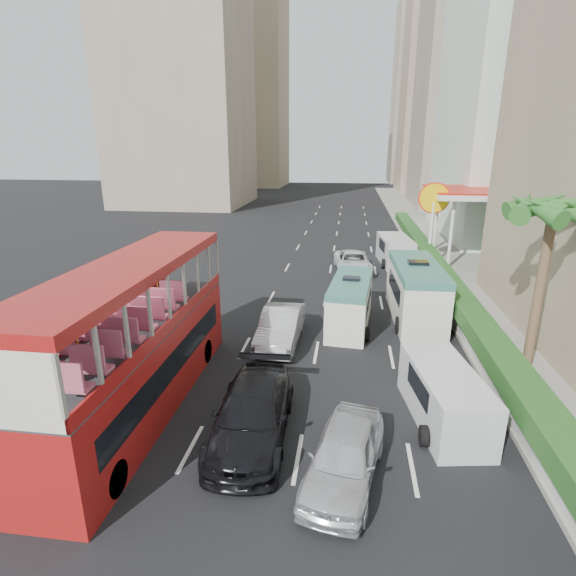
% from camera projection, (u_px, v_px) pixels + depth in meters
% --- Properties ---
extents(ground_plane, '(200.00, 200.00, 0.00)m').
position_uv_depth(ground_plane, '(317.00, 419.00, 14.70)').
color(ground_plane, black).
rests_on(ground_plane, ground).
extents(double_decker_bus, '(2.50, 11.00, 5.06)m').
position_uv_depth(double_decker_bus, '(136.00, 338.00, 14.71)').
color(double_decker_bus, '#A11614').
rests_on(double_decker_bus, ground).
extents(car_silver_lane_a, '(1.76, 4.81, 1.57)m').
position_uv_depth(car_silver_lane_a, '(281.00, 343.00, 20.45)').
color(car_silver_lane_a, silver).
rests_on(car_silver_lane_a, ground).
extents(car_silver_lane_b, '(2.54, 4.56, 1.47)m').
position_uv_depth(car_silver_lane_b, '(343.00, 478.00, 12.09)').
color(car_silver_lane_b, silver).
rests_on(car_silver_lane_b, ground).
extents(car_black, '(2.40, 5.50, 1.57)m').
position_uv_depth(car_black, '(253.00, 436.00, 13.87)').
color(car_black, black).
rests_on(car_black, ground).
extents(van_asset, '(2.91, 5.34, 1.42)m').
position_uv_depth(van_asset, '(352.00, 272.00, 31.99)').
color(van_asset, silver).
rests_on(van_asset, ground).
extents(minibus_near, '(2.29, 5.50, 2.37)m').
position_uv_depth(minibus_near, '(350.00, 303.00, 22.07)').
color(minibus_near, silver).
rests_on(minibus_near, ground).
extents(minibus_far, '(2.38, 6.56, 2.88)m').
position_uv_depth(minibus_far, '(415.00, 291.00, 23.00)').
color(minibus_far, silver).
rests_on(minibus_far, ground).
extents(panel_van_near, '(2.45, 4.65, 1.77)m').
position_uv_depth(panel_van_near, '(444.00, 396.00, 14.40)').
color(panel_van_near, silver).
rests_on(panel_van_near, ground).
extents(panel_van_far, '(2.56, 5.24, 2.02)m').
position_uv_depth(panel_van_far, '(395.00, 250.00, 33.96)').
color(panel_van_far, silver).
rests_on(panel_van_far, ground).
extents(sidewalk, '(6.00, 120.00, 0.18)m').
position_uv_depth(sidewalk, '(448.00, 253.00, 37.13)').
color(sidewalk, '#99968C').
rests_on(sidewalk, ground).
extents(kerb_wall, '(0.30, 44.00, 1.00)m').
position_uv_depth(kerb_wall, '(437.00, 283.00, 26.93)').
color(kerb_wall, silver).
rests_on(kerb_wall, sidewalk).
extents(hedge, '(1.10, 44.00, 0.70)m').
position_uv_depth(hedge, '(439.00, 270.00, 26.67)').
color(hedge, '#2D6626').
rests_on(hedge, kerb_wall).
extents(palm_tree, '(0.36, 0.36, 6.40)m').
position_uv_depth(palm_tree, '(539.00, 294.00, 16.46)').
color(palm_tree, brown).
rests_on(palm_tree, sidewalk).
extents(shell_station, '(6.50, 8.00, 5.50)m').
position_uv_depth(shell_station, '(470.00, 226.00, 34.31)').
color(shell_station, silver).
rests_on(shell_station, ground).
extents(tower_mid, '(16.00, 16.00, 50.00)m').
position_uv_depth(tower_mid, '(488.00, 16.00, 59.63)').
color(tower_mid, tan).
rests_on(tower_mid, ground).
extents(tower_far_a, '(14.00, 14.00, 44.00)m').
position_uv_depth(tower_far_a, '(443.00, 70.00, 83.34)').
color(tower_far_a, tan).
rests_on(tower_far_a, ground).
extents(tower_far_b, '(14.00, 14.00, 40.00)m').
position_uv_depth(tower_far_b, '(424.00, 95.00, 104.72)').
color(tower_far_b, tan).
rests_on(tower_far_b, ground).
extents(tower_left_a, '(18.00, 18.00, 52.00)m').
position_uv_depth(tower_left_a, '(176.00, 14.00, 61.90)').
color(tower_left_a, tan).
rests_on(tower_left_a, ground).
extents(tower_left_b, '(16.00, 16.00, 46.00)m').
position_uv_depth(tower_left_b, '(247.00, 75.00, 95.61)').
color(tower_left_b, tan).
rests_on(tower_left_b, ground).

